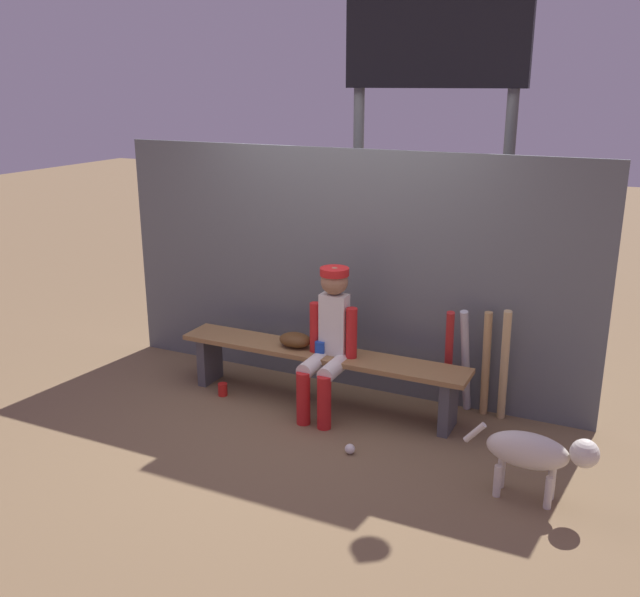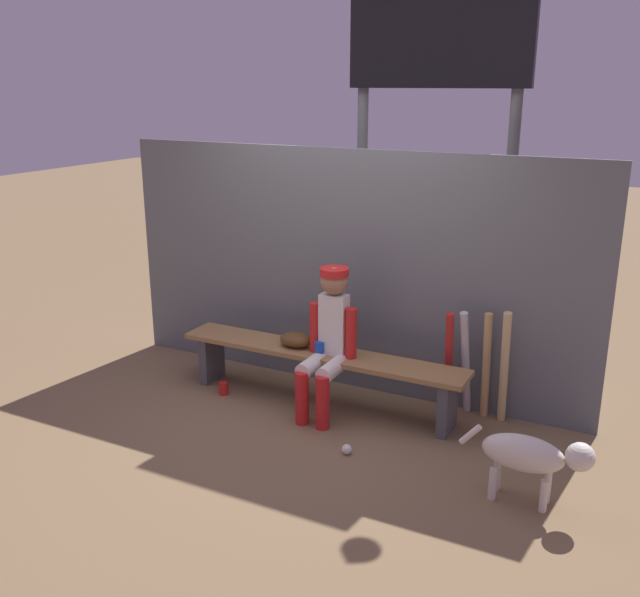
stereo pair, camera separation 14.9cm
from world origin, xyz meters
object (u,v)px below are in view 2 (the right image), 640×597
at_px(player_seated, 328,337).
at_px(baseball_glove, 296,340).
at_px(cup_on_bench, 319,348).
at_px(bat_aluminum_red, 449,363).
at_px(cup_on_ground, 224,388).
at_px(dog, 532,456).
at_px(bat_wood_tan, 486,366).
at_px(scoreboard, 443,102).
at_px(dugout_bench, 320,363).
at_px(bat_wood_natural, 504,368).
at_px(baseball, 347,449).
at_px(bat_aluminum_silver, 466,363).

xyz_separation_m(player_seated, baseball_glove, (-0.35, 0.11, -0.12)).
bearing_deg(cup_on_bench, player_seated, -22.17).
height_order(bat_aluminum_red, cup_on_bench, bat_aluminum_red).
bearing_deg(cup_on_ground, dog, -10.14).
relative_size(player_seated, bat_wood_tan, 1.35).
bearing_deg(dog, baseball_glove, 161.56).
distance_m(cup_on_bench, scoreboard, 2.41).
bearing_deg(scoreboard, dugout_bench, -111.12).
distance_m(dugout_bench, baseball_glove, 0.28).
distance_m(bat_aluminum_red, bat_wood_natural, 0.44).
bearing_deg(bat_wood_natural, baseball_glove, -168.72).
distance_m(scoreboard, dog, 3.20).
bearing_deg(bat_aluminum_red, player_seated, -154.40).
bearing_deg(dog, cup_on_ground, 169.86).
distance_m(bat_wood_tan, bat_wood_natural, 0.16).
distance_m(baseball_glove, cup_on_bench, 0.27).
distance_m(dugout_bench, bat_aluminum_red, 1.04).
bearing_deg(dugout_bench, baseball, -49.97).
distance_m(bat_wood_tan, scoreboard, 2.32).
distance_m(baseball, cup_on_ground, 1.45).
relative_size(bat_aluminum_red, bat_wood_tan, 1.01).
height_order(dugout_bench, cup_on_ground, dugout_bench).
distance_m(bat_aluminum_silver, bat_wood_natural, 0.31).
distance_m(dugout_bench, bat_aluminum_silver, 1.18).
height_order(bat_aluminum_red, baseball, bat_aluminum_red).
xyz_separation_m(bat_aluminum_silver, cup_on_bench, (-1.09, -0.42, 0.08)).
bearing_deg(scoreboard, bat_wood_tan, -51.54).
bearing_deg(bat_wood_tan, baseball, -124.84).
height_order(bat_wood_natural, dog, bat_wood_natural).
bearing_deg(player_seated, baseball_glove, 162.38).
xyz_separation_m(bat_wood_tan, cup_on_bench, (-1.25, -0.46, 0.09)).
bearing_deg(bat_aluminum_red, baseball_glove, -166.03).
relative_size(dugout_bench, bat_wood_tan, 2.81).
relative_size(dugout_bench, scoreboard, 0.71).
bearing_deg(baseball_glove, dugout_bench, 0.00).
relative_size(dugout_bench, baseball, 33.58).
xyz_separation_m(player_seated, baseball, (0.43, -0.55, -0.62)).
relative_size(bat_aluminum_silver, bat_wood_natural, 0.96).
distance_m(bat_wood_natural, cup_on_bench, 1.46).
bearing_deg(cup_on_ground, baseball_glove, 19.73).
bearing_deg(baseball, bat_wood_natural, 48.50).
bearing_deg(bat_aluminum_silver, player_seated, -155.47).
relative_size(baseball_glove, bat_aluminum_silver, 0.31).
xyz_separation_m(baseball_glove, cup_on_bench, (0.26, -0.07, -0.01)).
xyz_separation_m(bat_aluminum_silver, bat_wood_tan, (0.16, 0.04, -0.01)).
relative_size(bat_aluminum_red, baseball, 12.09).
bearing_deg(bat_wood_natural, bat_aluminum_red, -176.52).
relative_size(cup_on_ground, scoreboard, 0.03).
xyz_separation_m(dugout_bench, scoreboard, (0.52, 1.34, 2.05)).
distance_m(bat_wood_tan, cup_on_ground, 2.22).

